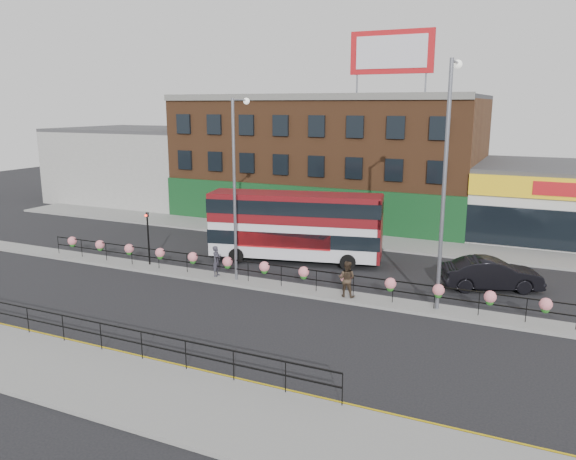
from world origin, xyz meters
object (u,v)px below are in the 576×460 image
at_px(car, 492,274).
at_px(double_decker_bus, 296,220).
at_px(pedestrian_b, 347,279).
at_px(lamp_column_west, 236,174).
at_px(pedestrian_a, 217,261).
at_px(lamp_column_east, 447,165).

bearing_deg(car, double_decker_bus, 66.03).
height_order(car, pedestrian_b, pedestrian_b).
relative_size(car, lamp_column_west, 0.55).
height_order(double_decker_bus, car, double_decker_bus).
bearing_deg(lamp_column_west, car, 18.65).
relative_size(car, pedestrian_a, 3.12).
bearing_deg(lamp_column_east, double_decker_bus, 153.42).
bearing_deg(car, lamp_column_east, 133.74).
relative_size(lamp_column_west, lamp_column_east, 0.86).
distance_m(pedestrian_a, pedestrian_b, 7.76).
distance_m(car, lamp_column_west, 14.51).
xyz_separation_m(double_decker_bus, lamp_column_west, (-1.27, -4.92, 3.31)).
xyz_separation_m(double_decker_bus, lamp_column_east, (9.61, -4.81, 4.28)).
bearing_deg(double_decker_bus, pedestrian_a, -116.93).
bearing_deg(pedestrian_b, lamp_column_west, -4.06).
xyz_separation_m(pedestrian_b, lamp_column_west, (-6.45, 0.39, 4.87)).
xyz_separation_m(car, lamp_column_east, (-1.99, -4.23, 6.08)).
bearing_deg(lamp_column_west, lamp_column_east, 0.59).
distance_m(double_decker_bus, lamp_column_west, 6.06).
height_order(double_decker_bus, lamp_column_west, lamp_column_west).
height_order(pedestrian_b, lamp_column_west, lamp_column_west).
distance_m(double_decker_bus, lamp_column_east, 11.57).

